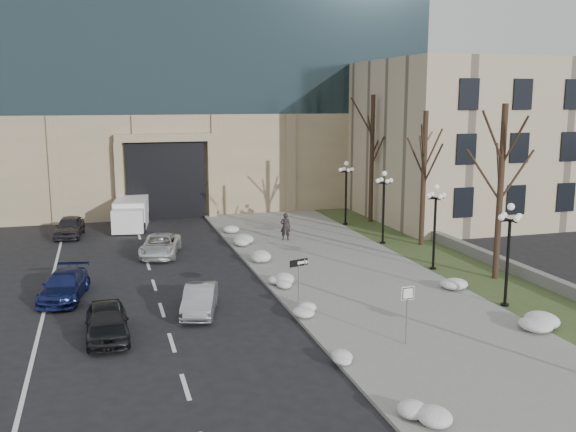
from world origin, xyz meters
The scene contains 31 objects.
ground centered at (0.00, 0.00, 0.00)m, with size 160.00×160.00×0.00m, color black.
sidewalk centered at (3.50, 14.00, 0.06)m, with size 9.00×40.00×0.12m, color gray.
curb centered at (-1.00, 14.00, 0.07)m, with size 0.30×40.00×0.14m, color gray.
grass_strip centered at (10.00, 14.00, 0.05)m, with size 4.00×40.00×0.10m, color #364824.
stone_wall centered at (12.00, 16.00, 0.35)m, with size 0.50×30.00×0.70m, color slate.
classical_building centered at (22.00, 27.98, 6.00)m, with size 22.00×18.12×12.00m.
car_a centered at (-8.86, 7.18, 0.69)m, with size 1.62×4.02×1.37m, color black.
car_b centered at (-4.93, 9.11, 0.62)m, with size 1.31×3.77×1.24m, color #95979C.
car_c centered at (-10.70, 12.92, 0.64)m, with size 1.78×4.38×1.27m, color navy.
car_d centered at (-5.61, 20.12, 0.63)m, with size 2.08×4.52×1.26m, color silver.
car_e centered at (-11.00, 27.20, 0.70)m, with size 1.65×4.10×1.40m, color #313136.
pedestrian centered at (2.57, 21.60, 1.02)m, with size 0.66×0.43×1.79m, color black.
box_truck centered at (-6.81, 29.57, 0.98)m, with size 3.00×6.58×2.02m.
one_way_sign centered at (-0.75, 7.60, 2.08)m, with size 0.94×0.38×2.52m.
keep_sign centered at (1.95, 3.07, 1.74)m, with size 0.51×0.07×2.37m.
snow_clump_a centered at (-0.38, -2.19, 0.30)m, with size 1.10×1.60×0.36m, color white.
snow_clump_b centered at (-0.76, 2.34, 0.30)m, with size 1.10×1.60×0.36m, color white.
snow_clump_c centered at (-0.71, 7.13, 0.30)m, with size 1.10×1.60×0.36m, color white.
snow_clump_d centered at (-0.51, 11.70, 0.30)m, with size 1.10×1.60×0.36m, color white.
snow_clump_e centered at (-0.43, 16.28, 0.30)m, with size 1.10×1.60×0.36m, color white.
snow_clump_f centered at (-0.47, 21.02, 0.30)m, with size 1.10×1.60×0.36m, color white.
snow_clump_g centered at (-0.30, 25.20, 0.30)m, with size 1.10×1.60×0.36m, color white.
snow_clump_h centered at (7.84, 2.85, 0.30)m, with size 1.10×1.60×0.36m, color white.
snow_clump_i centered at (7.38, 9.15, 0.30)m, with size 1.10×1.60×0.36m, color white.
lamppost_a centered at (8.30, 6.00, 3.07)m, with size 1.18×1.18×4.76m.
lamppost_b centered at (8.30, 12.50, 3.07)m, with size 1.18×1.18×4.76m.
lamppost_c centered at (8.30, 19.00, 3.07)m, with size 1.18×1.18×4.76m.
lamppost_d centered at (8.30, 25.50, 3.07)m, with size 1.18×1.18×4.76m.
tree_near centered at (10.50, 10.00, 5.83)m, with size 3.20×3.20×9.00m.
tree_mid centered at (10.50, 18.00, 5.50)m, with size 3.20×3.20×8.50m.
tree_far centered at (10.50, 26.00, 6.15)m, with size 3.20×3.20×9.50m.
Camera 1 is at (-8.79, -17.66, 9.28)m, focal length 40.00 mm.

